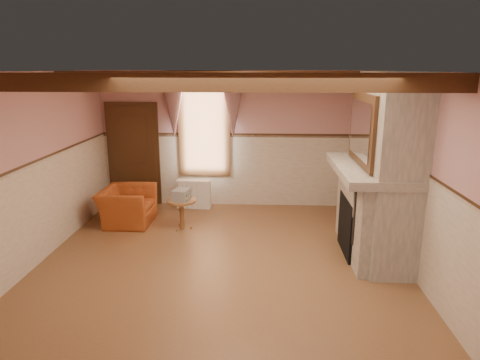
{
  "coord_description": "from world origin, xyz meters",
  "views": [
    {
      "loc": [
        0.58,
        -5.79,
        2.85
      ],
      "look_at": [
        0.25,
        0.8,
        1.11
      ],
      "focal_mm": 32.0,
      "sensor_mm": 36.0,
      "label": 1
    }
  ],
  "objects_px": {
    "radiator": "(194,194)",
    "bowl": "(373,164)",
    "armchair": "(127,206)",
    "mantel_clock": "(362,151)",
    "side_table": "(182,214)",
    "oil_lamp": "(363,149)"
  },
  "relations": [
    {
      "from": "radiator",
      "to": "bowl",
      "type": "relative_size",
      "value": 1.9
    },
    {
      "from": "armchair",
      "to": "bowl",
      "type": "height_order",
      "value": "bowl"
    },
    {
      "from": "bowl",
      "to": "mantel_clock",
      "type": "height_order",
      "value": "mantel_clock"
    },
    {
      "from": "side_table",
      "to": "bowl",
      "type": "distance_m",
      "value": 3.45
    },
    {
      "from": "side_table",
      "to": "oil_lamp",
      "type": "height_order",
      "value": "oil_lamp"
    },
    {
      "from": "side_table",
      "to": "bowl",
      "type": "height_order",
      "value": "bowl"
    },
    {
      "from": "side_table",
      "to": "oil_lamp",
      "type": "bearing_deg",
      "value": -5.43
    },
    {
      "from": "armchair",
      "to": "mantel_clock",
      "type": "relative_size",
      "value": 4.29
    },
    {
      "from": "radiator",
      "to": "oil_lamp",
      "type": "bearing_deg",
      "value": -23.17
    },
    {
      "from": "mantel_clock",
      "to": "radiator",
      "type": "bearing_deg",
      "value": 154.57
    },
    {
      "from": "mantel_clock",
      "to": "armchair",
      "type": "bearing_deg",
      "value": 173.1
    },
    {
      "from": "radiator",
      "to": "bowl",
      "type": "distance_m",
      "value": 3.95
    },
    {
      "from": "mantel_clock",
      "to": "oil_lamp",
      "type": "xyz_separation_m",
      "value": [
        0.0,
        -0.06,
        0.04
      ]
    },
    {
      "from": "radiator",
      "to": "oil_lamp",
      "type": "distance_m",
      "value": 3.63
    },
    {
      "from": "mantel_clock",
      "to": "side_table",
      "type": "bearing_deg",
      "value": 175.63
    },
    {
      "from": "radiator",
      "to": "bowl",
      "type": "xyz_separation_m",
      "value": [
        3.06,
        -2.21,
        1.17
      ]
    },
    {
      "from": "radiator",
      "to": "mantel_clock",
      "type": "height_order",
      "value": "mantel_clock"
    },
    {
      "from": "side_table",
      "to": "bowl",
      "type": "bearing_deg",
      "value": -17.89
    },
    {
      "from": "radiator",
      "to": "oil_lamp",
      "type": "relative_size",
      "value": 2.5
    },
    {
      "from": "mantel_clock",
      "to": "oil_lamp",
      "type": "distance_m",
      "value": 0.07
    },
    {
      "from": "armchair",
      "to": "radiator",
      "type": "xyz_separation_m",
      "value": [
        1.11,
        0.95,
        -0.03
      ]
    },
    {
      "from": "radiator",
      "to": "mantel_clock",
      "type": "bearing_deg",
      "value": -22.3
    }
  ]
}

